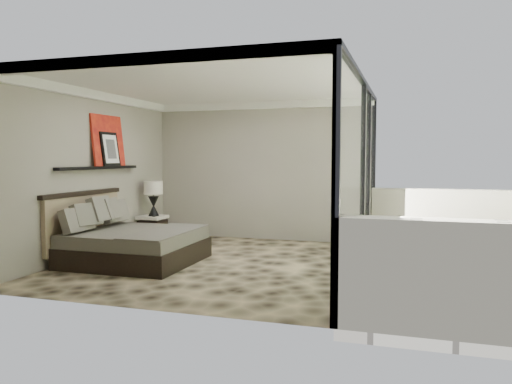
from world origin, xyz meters
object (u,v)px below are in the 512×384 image
(table_lamp, at_px, (153,194))
(lounger, at_px, (420,255))
(bed, at_px, (129,242))
(nightstand, at_px, (153,229))
(ottoman, at_px, (463,243))

(table_lamp, distance_m, lounger, 5.16)
(bed, height_order, lounger, bed)
(nightstand, xyz_separation_m, ottoman, (5.73, -0.11, 0.03))
(ottoman, xyz_separation_m, lounger, (-0.67, -0.73, -0.09))
(table_lamp, distance_m, ottoman, 5.74)
(nightstand, height_order, table_lamp, table_lamp)
(ottoman, distance_m, lounger, 0.99)
(bed, bearing_deg, nightstand, 108.40)
(table_lamp, relative_size, ottoman, 1.25)
(bed, bearing_deg, ottoman, 18.88)
(bed, bearing_deg, lounger, 12.94)
(table_lamp, relative_size, lounger, 0.42)
(ottoman, relative_size, lounger, 0.34)
(nightstand, distance_m, ottoman, 5.74)
(bed, xyz_separation_m, nightstand, (-0.62, 1.86, -0.07))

